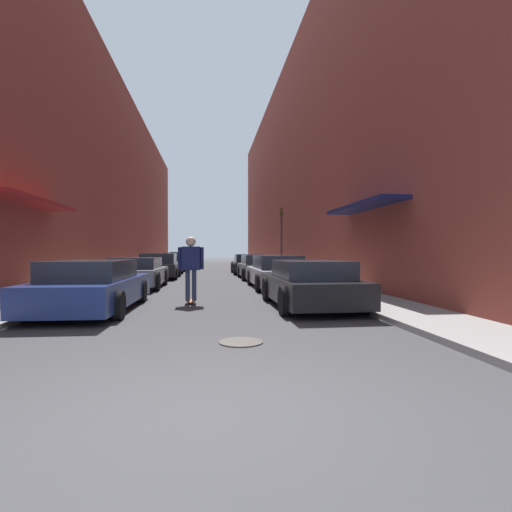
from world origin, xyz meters
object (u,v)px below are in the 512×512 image
at_px(parked_car_right_1, 276,272).
at_px(traffic_light, 281,234).
at_px(skateboarder, 191,262).
at_px(parked_car_left_3, 170,264).
at_px(parked_car_left_5, 180,259).
at_px(parked_car_right_3, 248,264).
at_px(parked_car_left_2, 159,266).
at_px(parked_car_right_2, 258,267).
at_px(parked_car_left_1, 137,273).
at_px(parked_car_left_0, 93,286).
at_px(manhole_cover, 241,342).
at_px(parked_car_left_4, 174,261).
at_px(parked_car_right_0, 310,284).

height_order(parked_car_right_1, traffic_light, traffic_light).
relative_size(skateboarder, traffic_light, 0.49).
xyz_separation_m(parked_car_left_3, parked_car_left_5, (-0.08, 11.23, 0.06)).
bearing_deg(parked_car_right_3, parked_car_left_2, -142.81).
relative_size(parked_car_right_3, traffic_light, 1.15).
bearing_deg(parked_car_right_1, parked_car_left_5, 103.06).
relative_size(parked_car_right_2, parked_car_right_3, 0.97).
bearing_deg(parked_car_right_2, parked_car_left_1, -139.88).
xyz_separation_m(parked_car_left_0, skateboarder, (2.28, 1.16, 0.54)).
height_order(parked_car_left_3, parked_car_right_1, parked_car_right_1).
height_order(parked_car_left_3, parked_car_right_3, parked_car_right_3).
bearing_deg(parked_car_left_0, parked_car_left_3, 89.40).
relative_size(parked_car_left_3, manhole_cover, 6.31).
bearing_deg(parked_car_left_1, parked_car_left_4, 89.93).
xyz_separation_m(parked_car_left_0, manhole_cover, (3.29, -3.74, -0.59)).
relative_size(parked_car_left_3, traffic_light, 1.17).
distance_m(parked_car_right_1, parked_car_right_3, 10.11).
height_order(parked_car_left_1, traffic_light, traffic_light).
xyz_separation_m(skateboarder, manhole_cover, (1.00, -4.90, -1.13)).
relative_size(parked_car_left_0, traffic_light, 1.27).
distance_m(parked_car_right_1, traffic_light, 7.44).
distance_m(parked_car_left_0, parked_car_right_0, 5.37).
height_order(parked_car_left_0, traffic_light, traffic_light).
relative_size(parked_car_left_0, parked_car_left_2, 1.22).
bearing_deg(parked_car_left_3, parked_car_right_2, -51.12).
height_order(parked_car_left_0, manhole_cover, parked_car_left_0).
relative_size(parked_car_left_3, parked_car_right_0, 1.00).
bearing_deg(parked_car_left_3, parked_car_right_0, -72.85).
height_order(parked_car_left_5, parked_car_right_0, parked_car_left_5).
xyz_separation_m(parked_car_left_1, parked_car_left_2, (0.18, 5.54, 0.04)).
bearing_deg(parked_car_left_4, manhole_cover, -82.91).
relative_size(parked_car_left_0, skateboarder, 2.61).
xyz_separation_m(parked_car_right_3, traffic_light, (1.63, -3.05, 1.82)).
distance_m(parked_car_left_0, parked_car_left_1, 5.97).
bearing_deg(parked_car_left_1, skateboarder, -64.34).
height_order(parked_car_left_5, parked_car_right_1, parked_car_left_5).
bearing_deg(parked_car_left_1, parked_car_left_3, 88.93).
xyz_separation_m(parked_car_left_5, parked_car_right_2, (5.22, -17.60, -0.06)).
relative_size(parked_car_right_1, traffic_light, 1.25).
bearing_deg(parked_car_left_5, manhole_cover, -84.27).
height_order(parked_car_left_3, traffic_light, traffic_light).
bearing_deg(parked_car_left_0, parked_car_right_1, 44.38).
bearing_deg(skateboarder, parked_car_left_4, 96.05).
bearing_deg(parked_car_left_2, parked_car_right_3, 37.19).
xyz_separation_m(manhole_cover, traffic_light, (3.58, 16.06, 2.43)).
relative_size(parked_car_left_0, parked_car_right_3, 1.11).
height_order(parked_car_left_0, parked_car_right_1, parked_car_right_1).
relative_size(parked_car_left_2, parked_car_left_3, 0.89).
distance_m(parked_car_left_4, traffic_light, 12.63).
bearing_deg(parked_car_right_0, parked_car_left_0, -179.80).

